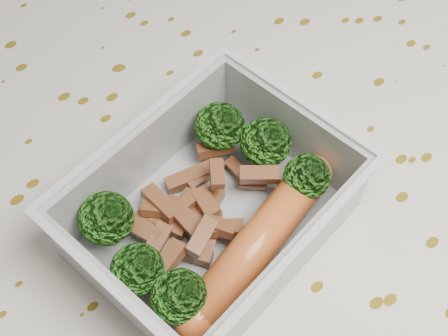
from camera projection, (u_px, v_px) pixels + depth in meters
dining_table at (230, 237)px, 0.49m from camera, size 1.40×0.90×0.75m
tablecloth at (230, 206)px, 0.45m from camera, size 1.46×0.96×0.19m
lunch_container at (212, 214)px, 0.38m from camera, size 0.18×0.15×0.06m
broccoli_florets at (202, 199)px, 0.38m from camera, size 0.15×0.11×0.04m
meat_pile at (194, 210)px, 0.39m from camera, size 0.11×0.07×0.03m
sausage at (258, 242)px, 0.37m from camera, size 0.14×0.06×0.03m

